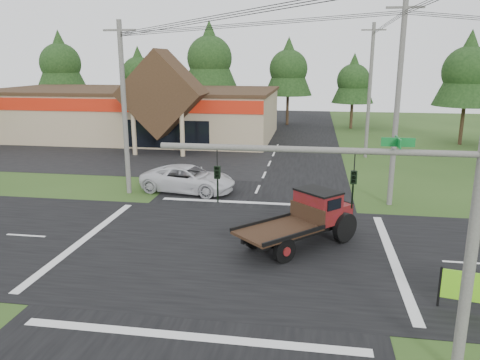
# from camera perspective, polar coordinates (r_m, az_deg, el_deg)

# --- Properties ---
(ground) EXTENTS (120.00, 120.00, 0.00)m
(ground) POSITION_cam_1_polar(r_m,az_deg,el_deg) (21.16, -1.13, -8.37)
(ground) COLOR #274117
(ground) RESTS_ON ground
(road_ns) EXTENTS (12.00, 120.00, 0.02)m
(road_ns) POSITION_cam_1_polar(r_m,az_deg,el_deg) (21.15, -1.13, -8.35)
(road_ns) COLOR black
(road_ns) RESTS_ON ground
(road_ew) EXTENTS (120.00, 12.00, 0.02)m
(road_ew) POSITION_cam_1_polar(r_m,az_deg,el_deg) (21.15, -1.13, -8.34)
(road_ew) COLOR black
(road_ew) RESTS_ON ground
(parking_apron) EXTENTS (28.00, 14.00, 0.02)m
(parking_apron) POSITION_cam_1_polar(r_m,az_deg,el_deg) (42.79, -15.29, 2.86)
(parking_apron) COLOR black
(parking_apron) RESTS_ON ground
(cvs_building) EXTENTS (30.40, 18.20, 9.19)m
(cvs_building) POSITION_cam_1_polar(r_m,az_deg,el_deg) (52.68, -12.52, 8.15)
(cvs_building) COLOR tan
(cvs_building) RESTS_ON ground
(traffic_signal_mast) EXTENTS (8.12, 0.24, 7.00)m
(traffic_signal_mast) POSITION_cam_1_polar(r_m,az_deg,el_deg) (12.51, 19.47, -3.93)
(traffic_signal_mast) COLOR #595651
(traffic_signal_mast) RESTS_ON ground
(utility_pole_nw) EXTENTS (2.00, 0.30, 10.50)m
(utility_pole_nw) POSITION_cam_1_polar(r_m,az_deg,el_deg) (29.65, -13.94, 8.55)
(utility_pole_nw) COLOR #595651
(utility_pole_nw) RESTS_ON ground
(utility_pole_ne) EXTENTS (2.00, 0.30, 11.50)m
(utility_pole_ne) POSITION_cam_1_polar(r_m,az_deg,el_deg) (27.67, 18.64, 8.89)
(utility_pole_ne) COLOR #595651
(utility_pole_ne) RESTS_ON ground
(utility_pole_n) EXTENTS (2.00, 0.30, 11.20)m
(utility_pole_n) POSITION_cam_1_polar(r_m,az_deg,el_deg) (41.52, 15.53, 10.49)
(utility_pole_n) COLOR #595651
(utility_pole_n) RESTS_ON ground
(tree_row_a) EXTENTS (6.72, 6.72, 12.12)m
(tree_row_a) POSITION_cam_1_polar(r_m,az_deg,el_deg) (68.00, -21.07, 13.34)
(tree_row_a) COLOR #332316
(tree_row_a) RESTS_ON ground
(tree_row_b) EXTENTS (5.60, 5.60, 10.10)m
(tree_row_b) POSITION_cam_1_polar(r_m,az_deg,el_deg) (65.56, -12.28, 12.77)
(tree_row_b) COLOR #332316
(tree_row_b) RESTS_ON ground
(tree_row_c) EXTENTS (7.28, 7.28, 13.13)m
(tree_row_c) POSITION_cam_1_polar(r_m,az_deg,el_deg) (61.69, -3.73, 14.85)
(tree_row_c) COLOR #332316
(tree_row_c) RESTS_ON ground
(tree_row_d) EXTENTS (6.16, 6.16, 11.11)m
(tree_row_d) POSITION_cam_1_polar(r_m,az_deg,el_deg) (61.31, 5.93, 13.55)
(tree_row_d) COLOR #332316
(tree_row_d) RESTS_ON ground
(tree_row_e) EXTENTS (5.04, 5.04, 9.09)m
(tree_row_e) POSITION_cam_1_polar(r_m,az_deg,el_deg) (59.42, 13.67, 11.91)
(tree_row_e) COLOR #332316
(tree_row_e) RESTS_ON ground
(tree_side_ne) EXTENTS (6.16, 6.16, 11.11)m
(tree_side_ne) POSITION_cam_1_polar(r_m,az_deg,el_deg) (51.31, 26.08, 12.06)
(tree_side_ne) COLOR #332316
(tree_side_ne) RESTS_ON ground
(antique_flatbed_truck) EXTENTS (5.74, 5.84, 2.48)m
(antique_flatbed_truck) POSITION_cam_1_polar(r_m,az_deg,el_deg) (21.17, 7.18, -4.88)
(antique_flatbed_truck) COLOR #58150C
(antique_flatbed_truck) RESTS_ON ground
(white_pickup) EXTENTS (6.36, 3.66, 1.67)m
(white_pickup) POSITION_cam_1_polar(r_m,az_deg,el_deg) (30.06, -6.31, 0.14)
(white_pickup) COLOR silver
(white_pickup) RESTS_ON ground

